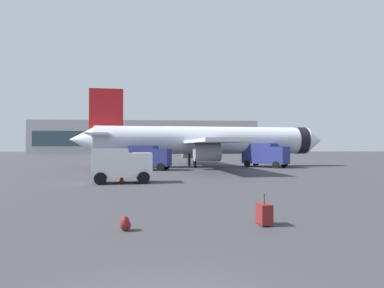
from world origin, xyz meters
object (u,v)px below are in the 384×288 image
at_px(airplane_at_gate, 204,140).
at_px(safety_cone_far, 122,177).
at_px(fuel_truck, 265,154).
at_px(safety_cone_outer, 98,165).
at_px(service_truck, 149,157).
at_px(rolling_suitcase, 264,214).
at_px(traveller_backpack, 125,224).
at_px(cargo_van, 121,164).
at_px(safety_cone_mid, 256,164).
at_px(safety_cone_near, 284,164).

xyz_separation_m(airplane_at_gate, safety_cone_far, (-8.63, -18.80, -3.29)).
distance_m(fuel_truck, safety_cone_outer, 22.39).
bearing_deg(airplane_at_gate, service_truck, -140.71).
bearing_deg(rolling_suitcase, traveller_backpack, -175.12).
bearing_deg(service_truck, safety_cone_far, -96.15).
distance_m(cargo_van, safety_cone_mid, 25.30).
bearing_deg(service_truck, cargo_van, -95.39).
relative_size(cargo_van, rolling_suitcase, 4.24).
xyz_separation_m(airplane_at_gate, rolling_suitcase, (-1.61, -33.46, -3.27)).
bearing_deg(rolling_suitcase, safety_cone_outer, 111.66).
distance_m(rolling_suitcase, traveller_backpack, 4.74).
relative_size(fuel_truck, rolling_suitcase, 5.45).
bearing_deg(safety_cone_mid, safety_cone_near, 15.52).
bearing_deg(safety_cone_outer, airplane_at_gate, 6.75).
distance_m(fuel_truck, traveller_backpack, 35.42).
bearing_deg(traveller_backpack, service_truck, 91.85).
relative_size(safety_cone_far, rolling_suitcase, 0.67).
xyz_separation_m(cargo_van, safety_cone_near, (20.28, 20.87, -1.13)).
relative_size(airplane_at_gate, fuel_truck, 5.96).
bearing_deg(safety_cone_near, airplane_at_gate, -174.33).
relative_size(service_truck, safety_cone_mid, 6.94).
xyz_separation_m(service_truck, safety_cone_far, (-1.39, -12.88, -1.24)).
distance_m(cargo_van, rolling_suitcase, 15.43).
height_order(rolling_suitcase, traveller_backpack, rolling_suitcase).
relative_size(airplane_at_gate, safety_cone_far, 48.64).
height_order(safety_cone_mid, safety_cone_outer, safety_cone_mid).
xyz_separation_m(service_truck, safety_cone_outer, (-6.99, 4.24, -1.28)).
relative_size(service_truck, fuel_truck, 0.87).
xyz_separation_m(service_truck, safety_cone_mid, (14.59, 5.87, -1.24)).
xyz_separation_m(safety_cone_near, safety_cone_mid, (-4.39, -1.22, 0.05)).
xyz_separation_m(cargo_van, rolling_suitcase, (6.93, -13.75, -1.06)).
bearing_deg(service_truck, safety_cone_outer, 148.78).
xyz_separation_m(airplane_at_gate, safety_cone_mid, (7.35, -0.05, -3.29)).
distance_m(airplane_at_gate, rolling_suitcase, 33.66).
height_order(service_truck, safety_cone_outer, service_truck).
bearing_deg(service_truck, rolling_suitcase, -78.45).
relative_size(cargo_van, traveller_backpack, 9.72).
xyz_separation_m(safety_cone_outer, traveller_backpack, (7.89, -32.18, -0.09)).
bearing_deg(safety_cone_outer, safety_cone_far, -71.88).
relative_size(fuel_truck, safety_cone_outer, 9.10).
bearing_deg(service_truck, airplane_at_gate, 39.29).
bearing_deg(cargo_van, traveller_backpack, -81.14).
relative_size(safety_cone_near, rolling_suitcase, 0.59).
height_order(service_truck, safety_cone_far, service_truck).
distance_m(service_truck, safety_cone_mid, 15.78).
relative_size(fuel_truck, traveller_backpack, 12.50).
relative_size(safety_cone_mid, safety_cone_far, 1.02).
height_order(service_truck, fuel_truck, fuel_truck).
relative_size(airplane_at_gate, rolling_suitcase, 32.52).
distance_m(safety_cone_far, traveller_backpack, 15.24).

